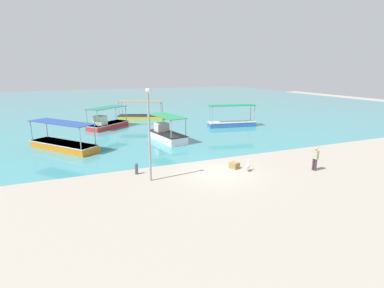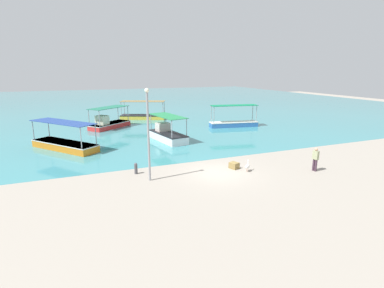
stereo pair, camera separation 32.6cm
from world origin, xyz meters
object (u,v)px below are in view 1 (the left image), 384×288
(fishing_boat_near_right, at_px, (166,134))
(mooring_bollard, at_px, (136,168))
(pelican, at_px, (248,166))
(lamp_post, at_px, (149,130))
(fishing_boat_far_right, at_px, (232,122))
(fishing_boat_outer, at_px, (141,116))
(cargo_crate, at_px, (234,165))
(fisherman_standing, at_px, (315,158))
(fishing_boat_far_left, at_px, (107,123))
(fishing_boat_near_left, at_px, (63,144))

(fishing_boat_near_right, xyz_separation_m, mooring_bollard, (-4.97, -8.59, -0.22))
(pelican, xyz_separation_m, lamp_post, (-6.77, 0.86, 2.92))
(fishing_boat_near_right, distance_m, lamp_post, 11.39)
(fishing_boat_far_right, height_order, fishing_boat_outer, fishing_boat_far_right)
(fishing_boat_far_right, xyz_separation_m, fishing_boat_outer, (-9.05, 10.08, -0.02))
(lamp_post, xyz_separation_m, cargo_crate, (6.23, 0.03, -3.07))
(fisherman_standing, bearing_deg, fishing_boat_near_right, 118.17)
(pelican, bearing_deg, fishing_boat_near_right, 102.15)
(fishing_boat_near_right, xyz_separation_m, fishing_boat_far_left, (-4.65, 8.95, -0.04))
(fisherman_standing, distance_m, cargo_crate, 5.66)
(fishing_boat_far_right, relative_size, cargo_crate, 10.02)
(fishing_boat_far_right, height_order, mooring_bollard, fishing_boat_far_right)
(fishing_boat_outer, distance_m, pelican, 25.23)
(fishing_boat_far_right, bearing_deg, fishing_boat_far_left, 161.47)
(cargo_crate, bearing_deg, fishing_boat_far_left, 108.76)
(fishing_boat_near_left, distance_m, pelican, 16.38)
(mooring_bollard, bearing_deg, fishing_boat_outer, 75.66)
(lamp_post, height_order, mooring_bollard, lamp_post)
(fisherman_standing, bearing_deg, mooring_bollard, 160.69)
(fishing_boat_outer, distance_m, cargo_crate, 24.31)
(fishing_boat_far_left, distance_m, mooring_bollard, 17.54)
(fishing_boat_near_right, bearing_deg, fishing_boat_near_left, 178.59)
(fishing_boat_far_left, distance_m, fishing_boat_far_right, 15.33)
(fishing_boat_far_left, bearing_deg, fishing_boat_near_left, -119.25)
(pelican, bearing_deg, fishing_boat_outer, 93.48)
(fishing_boat_far_left, height_order, fishing_boat_far_right, fishing_boat_far_right)
(fishing_boat_near_left, distance_m, mooring_bollard, 9.93)
(fishing_boat_far_left, relative_size, fisherman_standing, 3.21)
(fishing_boat_far_right, distance_m, fishing_boat_outer, 13.54)
(fisherman_standing, bearing_deg, pelican, 159.10)
(lamp_post, height_order, fisherman_standing, lamp_post)
(fishing_boat_far_left, bearing_deg, cargo_crate, -71.24)
(lamp_post, bearing_deg, fishing_boat_near_right, 66.59)
(fishing_boat_far_right, height_order, cargo_crate, fishing_boat_far_right)
(fishing_boat_far_left, bearing_deg, mooring_bollard, -91.06)
(fishing_boat_near_right, relative_size, fishing_boat_far_left, 0.98)
(fishing_boat_far_left, xyz_separation_m, fishing_boat_far_right, (14.54, -4.87, -0.09))
(fishing_boat_near_left, relative_size, cargo_crate, 10.72)
(fishing_boat_far_left, height_order, pelican, fishing_boat_far_left)
(fishing_boat_near_right, bearing_deg, fishing_boat_far_left, 117.47)
(pelican, relative_size, fisherman_standing, 0.47)
(lamp_post, bearing_deg, fishing_boat_near_left, 116.26)
(fishing_boat_outer, bearing_deg, cargo_crate, -87.67)
(fishing_boat_near_left, height_order, lamp_post, lamp_post)
(fishing_boat_outer, height_order, mooring_bollard, fishing_boat_outer)
(lamp_post, distance_m, mooring_bollard, 3.33)
(fishing_boat_outer, bearing_deg, fishing_boat_near_right, -93.40)
(mooring_bollard, distance_m, fisherman_standing, 12.50)
(fishing_boat_near_right, height_order, fishing_boat_far_left, fishing_boat_near_right)
(pelican, bearing_deg, mooring_bollard, 161.66)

